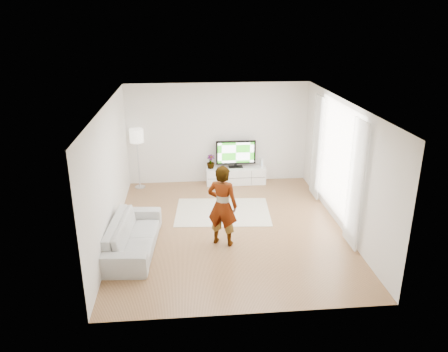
{
  "coord_description": "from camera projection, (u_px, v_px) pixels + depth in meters",
  "views": [
    {
      "loc": [
        -0.92,
        -8.72,
        4.49
      ],
      "look_at": [
        -0.07,
        0.4,
        1.1
      ],
      "focal_mm": 35.0,
      "sensor_mm": 36.0,
      "label": 1
    }
  ],
  "objects": [
    {
      "name": "player",
      "position": [
        222.0,
        206.0,
        8.82
      ],
      "size": [
        0.74,
        0.63,
        1.71
      ],
      "primitive_type": "imported",
      "rotation": [
        0.0,
        0.0,
        2.73
      ],
      "color": "#334772",
      "rests_on": "rug"
    },
    {
      "name": "game_console",
      "position": [
        261.0,
        163.0,
        12.26
      ],
      "size": [
        0.08,
        0.18,
        0.24
      ],
      "rotation": [
        0.0,
        0.0,
        0.17
      ],
      "color": "white",
      "rests_on": "media_console"
    },
    {
      "name": "media_console",
      "position": [
        236.0,
        175.0,
        12.32
      ],
      "size": [
        1.66,
        0.47,
        0.47
      ],
      "color": "white",
      "rests_on": "floor"
    },
    {
      "name": "wall_back",
      "position": [
        218.0,
        134.0,
        12.1
      ],
      "size": [
        5.0,
        0.02,
        2.8
      ],
      "primitive_type": "cube",
      "color": "silver",
      "rests_on": "floor"
    },
    {
      "name": "floor_lamp",
      "position": [
        137.0,
        138.0,
        11.61
      ],
      "size": [
        0.37,
        0.37,
        1.66
      ],
      "color": "silver",
      "rests_on": "floor"
    },
    {
      "name": "wall_right",
      "position": [
        343.0,
        166.0,
        9.51
      ],
      "size": [
        0.02,
        6.0,
        2.8
      ],
      "primitive_type": "cube",
      "color": "silver",
      "rests_on": "floor"
    },
    {
      "name": "curtain_far",
      "position": [
        317.0,
        147.0,
        11.01
      ],
      "size": [
        0.04,
        0.7,
        2.6
      ],
      "primitive_type": "cube",
      "color": "white",
      "rests_on": "floor"
    },
    {
      "name": "ceiling",
      "position": [
        229.0,
        104.0,
        8.81
      ],
      "size": [
        6.0,
        6.0,
        0.0
      ],
      "primitive_type": "plane",
      "color": "white",
      "rests_on": "wall_back"
    },
    {
      "name": "television",
      "position": [
        236.0,
        153.0,
        12.12
      ],
      "size": [
        1.11,
        0.22,
        0.77
      ],
      "color": "black",
      "rests_on": "media_console"
    },
    {
      "name": "wall_front",
      "position": [
        250.0,
        236.0,
        6.49
      ],
      "size": [
        5.0,
        0.02,
        2.8
      ],
      "primitive_type": "cube",
      "color": "silver",
      "rests_on": "floor"
    },
    {
      "name": "floor",
      "position": [
        229.0,
        228.0,
        9.78
      ],
      "size": [
        6.0,
        6.0,
        0.0
      ],
      "primitive_type": "plane",
      "color": "#A97C4C",
      "rests_on": "ground"
    },
    {
      "name": "potted_plant",
      "position": [
        211.0,
        162.0,
        12.11
      ],
      "size": [
        0.24,
        0.24,
        0.39
      ],
      "primitive_type": "imported",
      "rotation": [
        0.0,
        0.0,
        0.13
      ],
      "color": "#3F7238",
      "rests_on": "media_console"
    },
    {
      "name": "rug",
      "position": [
        223.0,
        212.0,
        10.58
      ],
      "size": [
        2.36,
        1.79,
        0.01
      ],
      "primitive_type": "cube",
      "rotation": [
        0.0,
        0.0,
        -0.08
      ],
      "color": "beige",
      "rests_on": "floor"
    },
    {
      "name": "window",
      "position": [
        338.0,
        159.0,
        9.77
      ],
      "size": [
        0.01,
        2.6,
        2.5
      ],
      "primitive_type": "cube",
      "color": "white",
      "rests_on": "wall_right"
    },
    {
      "name": "curtain_near",
      "position": [
        356.0,
        185.0,
        8.59
      ],
      "size": [
        0.04,
        0.7,
        2.6
      ],
      "primitive_type": "cube",
      "color": "white",
      "rests_on": "floor"
    },
    {
      "name": "sofa",
      "position": [
        133.0,
        235.0,
        8.78
      ],
      "size": [
        1.04,
        2.28,
        0.65
      ],
      "primitive_type": "imported",
      "rotation": [
        0.0,
        0.0,
        1.49
      ],
      "color": "#ACACA8",
      "rests_on": "floor"
    },
    {
      "name": "wall_left",
      "position": [
        110.0,
        173.0,
        9.08
      ],
      "size": [
        0.02,
        6.0,
        2.8
      ],
      "primitive_type": "cube",
      "color": "silver",
      "rests_on": "floor"
    }
  ]
}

